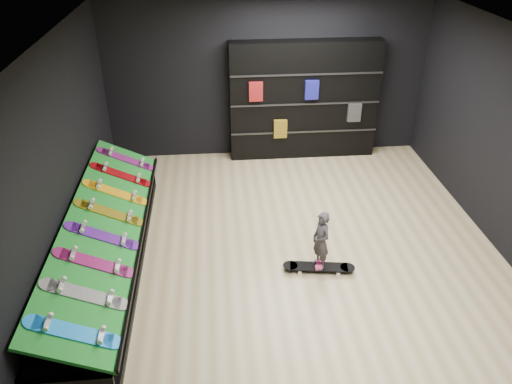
{
  "coord_description": "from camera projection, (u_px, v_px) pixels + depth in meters",
  "views": [
    {
      "loc": [
        -1.02,
        -5.57,
        4.4
      ],
      "look_at": [
        -0.5,
        0.2,
        1.0
      ],
      "focal_mm": 35.0,
      "sensor_mm": 36.0,
      "label": 1
    }
  ],
  "objects": [
    {
      "name": "floor",
      "position": [
        292.0,
        258.0,
        7.09
      ],
      "size": [
        6.0,
        7.0,
        0.01
      ],
      "primitive_type": "cube",
      "color": "tan",
      "rests_on": "ground"
    },
    {
      "name": "ceiling",
      "position": [
        302.0,
        45.0,
        5.57
      ],
      "size": [
        6.0,
        7.0,
        0.01
      ],
      "primitive_type": "cube",
      "color": "white",
      "rests_on": "ground"
    },
    {
      "name": "wall_back",
      "position": [
        267.0,
        79.0,
        9.33
      ],
      "size": [
        6.0,
        0.02,
        3.0
      ],
      "primitive_type": "cube",
      "color": "black",
      "rests_on": "ground"
    },
    {
      "name": "wall_left",
      "position": [
        54.0,
        174.0,
        6.1
      ],
      "size": [
        0.02,
        7.0,
        3.0
      ],
      "primitive_type": "cube",
      "color": "black",
      "rests_on": "ground"
    },
    {
      "name": "display_rack",
      "position": [
        107.0,
        254.0,
        6.76
      ],
      "size": [
        0.9,
        4.5,
        0.5
      ],
      "primitive_type": null,
      "color": "black",
      "rests_on": "ground"
    },
    {
      "name": "turf_ramp",
      "position": [
        106.0,
        226.0,
        6.53
      ],
      "size": [
        0.92,
        4.5,
        0.46
      ],
      "primitive_type": "cube",
      "rotation": [
        0.0,
        0.44,
        0.0
      ],
      "color": "#106619",
      "rests_on": "display_rack"
    },
    {
      "name": "back_shelving",
      "position": [
        304.0,
        101.0,
        9.43
      ],
      "size": [
        2.8,
        0.33,
        2.24
      ],
      "primitive_type": "cube",
      "color": "black",
      "rests_on": "ground"
    },
    {
      "name": "floor_skateboard",
      "position": [
        319.0,
        269.0,
        6.82
      ],
      "size": [
        1.0,
        0.36,
        0.09
      ],
      "primitive_type": null,
      "rotation": [
        0.0,
        0.0,
        -0.14
      ],
      "color": "black",
      "rests_on": "ground"
    },
    {
      "name": "child",
      "position": [
        320.0,
        251.0,
        6.66
      ],
      "size": [
        0.19,
        0.23,
        0.51
      ],
      "primitive_type": "imported",
      "rotation": [
        0.0,
        0.0,
        -1.23
      ],
      "color": "black",
      "rests_on": "floor_skateboard"
    },
    {
      "name": "display_board_0",
      "position": [
        74.0,
        332.0,
        4.89
      ],
      "size": [
        0.93,
        0.22,
        0.5
      ],
      "primitive_type": null,
      "rotation": [
        0.0,
        0.44,
        0.0
      ],
      "color": "blue",
      "rests_on": "turf_ramp"
    },
    {
      "name": "display_board_1",
      "position": [
        85.0,
        294.0,
        5.36
      ],
      "size": [
        0.93,
        0.22,
        0.5
      ],
      "primitive_type": null,
      "rotation": [
        0.0,
        0.44,
        0.0
      ],
      "color": "black",
      "rests_on": "turf_ramp"
    },
    {
      "name": "display_board_2",
      "position": [
        95.0,
        263.0,
        5.82
      ],
      "size": [
        0.93,
        0.22,
        0.5
      ],
      "primitive_type": null,
      "rotation": [
        0.0,
        0.44,
        0.0
      ],
      "color": "#E5198C",
      "rests_on": "turf_ramp"
    },
    {
      "name": "display_board_3",
      "position": [
        103.0,
        236.0,
        6.29
      ],
      "size": [
        0.93,
        0.22,
        0.5
      ],
      "primitive_type": null,
      "rotation": [
        0.0,
        0.44,
        0.0
      ],
      "color": "purple",
      "rests_on": "turf_ramp"
    },
    {
      "name": "display_board_4",
      "position": [
        110.0,
        213.0,
        6.75
      ],
      "size": [
        0.93,
        0.22,
        0.5
      ],
      "primitive_type": null,
      "rotation": [
        0.0,
        0.44,
        0.0
      ],
      "color": "yellow",
      "rests_on": "turf_ramp"
    },
    {
      "name": "display_board_5",
      "position": [
        116.0,
        192.0,
        7.22
      ],
      "size": [
        0.93,
        0.22,
        0.5
      ],
      "primitive_type": null,
      "rotation": [
        0.0,
        0.44,
        0.0
      ],
      "color": "orange",
      "rests_on": "turf_ramp"
    },
    {
      "name": "display_board_6",
      "position": [
        121.0,
        175.0,
        7.69
      ],
      "size": [
        0.93,
        0.22,
        0.5
      ],
      "primitive_type": null,
      "rotation": [
        0.0,
        0.44,
        0.0
      ],
      "color": "red",
      "rests_on": "turf_ramp"
    },
    {
      "name": "display_board_7",
      "position": [
        126.0,
        159.0,
        8.15
      ],
      "size": [
        0.93,
        0.22,
        0.5
      ],
      "primitive_type": null,
      "rotation": [
        0.0,
        0.44,
        0.0
      ],
      "color": "#2626BF",
      "rests_on": "turf_ramp"
    }
  ]
}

